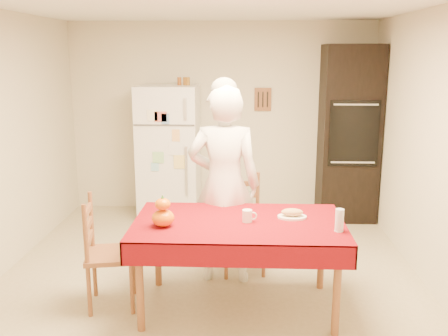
# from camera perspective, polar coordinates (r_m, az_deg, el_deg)

# --- Properties ---
(floor) EXTENTS (4.50, 4.50, 0.00)m
(floor) POSITION_cam_1_polar(r_m,az_deg,el_deg) (4.85, -1.65, -12.53)
(floor) COLOR tan
(floor) RESTS_ON ground
(room_shell) EXTENTS (4.02, 4.52, 2.51)m
(room_shell) POSITION_cam_1_polar(r_m,az_deg,el_deg) (4.41, -1.78, 6.89)
(room_shell) COLOR beige
(room_shell) RESTS_ON ground
(refrigerator) EXTENTS (0.75, 0.74, 1.70)m
(refrigerator) POSITION_cam_1_polar(r_m,az_deg,el_deg) (6.44, -6.27, 1.79)
(refrigerator) COLOR white
(refrigerator) RESTS_ON floor
(oven_cabinet) EXTENTS (0.70, 0.62, 2.20)m
(oven_cabinet) POSITION_cam_1_polar(r_m,az_deg,el_deg) (6.50, 14.06, 3.83)
(oven_cabinet) COLOR black
(oven_cabinet) RESTS_ON floor
(dining_table) EXTENTS (1.70, 1.00, 0.76)m
(dining_table) POSITION_cam_1_polar(r_m,az_deg,el_deg) (4.08, 1.68, -7.03)
(dining_table) COLOR brown
(dining_table) RESTS_ON floor
(chair_far) EXTENTS (0.48, 0.47, 0.95)m
(chair_far) POSITION_cam_1_polar(r_m,az_deg,el_deg) (4.89, 1.99, -5.89)
(chair_far) COLOR brown
(chair_far) RESTS_ON floor
(chair_left) EXTENTS (0.47, 0.48, 0.95)m
(chair_left) POSITION_cam_1_polar(r_m,az_deg,el_deg) (4.31, -13.66, -8.94)
(chair_left) COLOR brown
(chair_left) RESTS_ON floor
(seated_woman) EXTENTS (0.67, 0.45, 1.83)m
(seated_woman) POSITION_cam_1_polar(r_m,az_deg,el_deg) (4.56, 0.01, -1.97)
(seated_woman) COLOR white
(seated_woman) RESTS_ON floor
(coffee_mug) EXTENTS (0.08, 0.08, 0.10)m
(coffee_mug) POSITION_cam_1_polar(r_m,az_deg,el_deg) (4.03, 2.67, -5.49)
(coffee_mug) COLOR white
(coffee_mug) RESTS_ON dining_table
(pumpkin_lower) EXTENTS (0.18, 0.18, 0.13)m
(pumpkin_lower) POSITION_cam_1_polar(r_m,az_deg,el_deg) (3.95, -6.98, -5.69)
(pumpkin_lower) COLOR #D14504
(pumpkin_lower) RESTS_ON dining_table
(pumpkin_upper) EXTENTS (0.12, 0.12, 0.09)m
(pumpkin_upper) POSITION_cam_1_polar(r_m,az_deg,el_deg) (3.92, -7.02, -4.12)
(pumpkin_upper) COLOR #D84305
(pumpkin_upper) RESTS_ON pumpkin_lower
(wine_glass) EXTENTS (0.07, 0.07, 0.18)m
(wine_glass) POSITION_cam_1_polar(r_m,az_deg,el_deg) (3.91, 13.05, -5.84)
(wine_glass) COLOR silver
(wine_glass) RESTS_ON dining_table
(bread_plate) EXTENTS (0.24, 0.24, 0.02)m
(bread_plate) POSITION_cam_1_polar(r_m,az_deg,el_deg) (4.17, 7.78, -5.56)
(bread_plate) COLOR white
(bread_plate) RESTS_ON dining_table
(bread_loaf) EXTENTS (0.18, 0.10, 0.06)m
(bread_loaf) POSITION_cam_1_polar(r_m,az_deg,el_deg) (4.16, 7.80, -5.03)
(bread_loaf) COLOR #9E7A4D
(bread_loaf) RESTS_ON bread_plate
(spice_jar_left) EXTENTS (0.05, 0.05, 0.10)m
(spice_jar_left) POSITION_cam_1_polar(r_m,az_deg,el_deg) (6.36, -5.13, 9.85)
(spice_jar_left) COLOR brown
(spice_jar_left) RESTS_ON refrigerator
(spice_jar_mid) EXTENTS (0.05, 0.05, 0.10)m
(spice_jar_mid) POSITION_cam_1_polar(r_m,az_deg,el_deg) (6.35, -4.47, 9.86)
(spice_jar_mid) COLOR brown
(spice_jar_mid) RESTS_ON refrigerator
(spice_jar_right) EXTENTS (0.05, 0.05, 0.10)m
(spice_jar_right) POSITION_cam_1_polar(r_m,az_deg,el_deg) (6.35, -4.16, 9.86)
(spice_jar_right) COLOR #8D5D19
(spice_jar_right) RESTS_ON refrigerator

